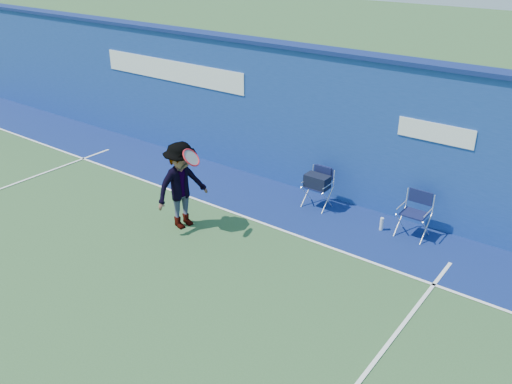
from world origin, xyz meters
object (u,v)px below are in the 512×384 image
Objects in this scene: water_bottle at (382,224)px; tennis_player at (182,185)px; directors_chair_left at (317,191)px; directors_chair_right at (413,223)px.

tennis_player is at bearing -145.96° from water_bottle.
directors_chair_left is 3.21× the size of water_bottle.
directors_chair_right is 0.58m from water_bottle.
directors_chair_right reaches higher than water_bottle.
directors_chair_left is 0.49× the size of tennis_player.
tennis_player is (-3.68, -2.27, 0.59)m from directors_chair_right.
directors_chair_right is at bearing 15.82° from water_bottle.
directors_chair_right reaches higher than directors_chair_left.
tennis_player is at bearing -126.34° from directors_chair_left.
water_bottle is at bearing -4.28° from directors_chair_left.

